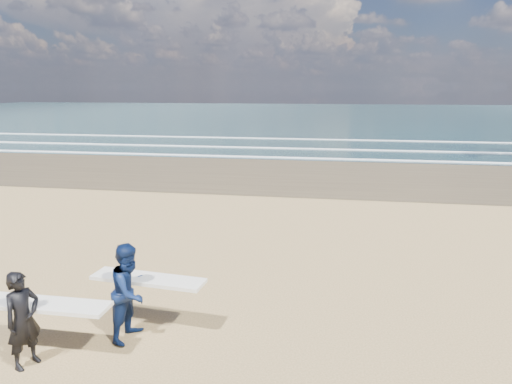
# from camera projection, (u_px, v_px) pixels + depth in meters

# --- Properties ---
(ocean) EXTENTS (220.00, 100.00, 0.02)m
(ocean) POSITION_uv_depth(u_px,v_px,m) (428.00, 116.00, 74.11)
(ocean) COLOR #193438
(ocean) RESTS_ON ground
(surfer_near) EXTENTS (2.20, 0.96, 1.66)m
(surfer_near) POSITION_uv_depth(u_px,v_px,m) (27.00, 317.00, 7.52)
(surfer_near) COLOR black
(surfer_near) RESTS_ON ground
(surfer_far) EXTENTS (2.24, 1.22, 1.82)m
(surfer_far) POSITION_uv_depth(u_px,v_px,m) (132.00, 290.00, 8.35)
(surfer_far) COLOR #0B1B43
(surfer_far) RESTS_ON ground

